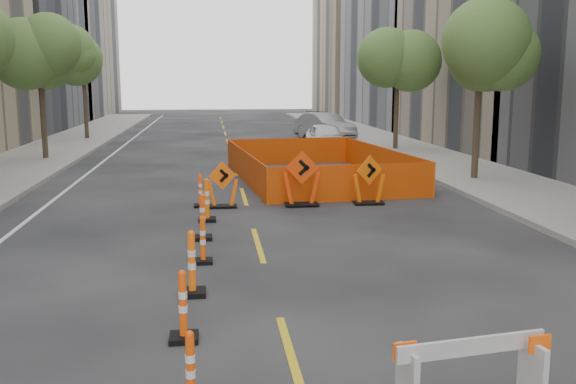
{
  "coord_description": "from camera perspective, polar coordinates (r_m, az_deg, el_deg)",
  "views": [
    {
      "loc": [
        -1.01,
        -9.85,
        3.64
      ],
      "look_at": [
        0.73,
        4.45,
        1.1
      ],
      "focal_mm": 40.0,
      "sensor_mm": 36.0,
      "label": 1
    }
  ],
  "objects": [
    {
      "name": "parked_car_far",
      "position": [
        45.04,
        2.17,
        6.22
      ],
      "size": [
        3.27,
        5.09,
        1.37
      ],
      "primitive_type": "imported",
      "rotation": [
        0.0,
        0.0,
        -0.31
      ],
      "color": "black",
      "rests_on": "ground"
    },
    {
      "name": "channelizer_4",
      "position": [
        12.93,
        -7.58,
        -4.23
      ],
      "size": [
        0.38,
        0.38,
        0.96
      ],
      "primitive_type": null,
      "color": "#E84E09",
      "rests_on": "ground"
    },
    {
      "name": "ground_plane",
      "position": [
        10.55,
        -1.03,
        -10.18
      ],
      "size": [
        140.0,
        140.0,
        0.0
      ],
      "primitive_type": "plane",
      "color": "black"
    },
    {
      "name": "channelizer_5",
      "position": [
        14.8,
        -7.6,
        -2.19
      ],
      "size": [
        0.42,
        0.42,
        1.07
      ],
      "primitive_type": null,
      "color": "#FF460A",
      "rests_on": "ground"
    },
    {
      "name": "sidewalk_right",
      "position": [
        24.29,
        17.5,
        1.09
      ],
      "size": [
        4.0,
        90.0,
        0.15
      ],
      "primitive_type": "cube",
      "color": "gray",
      "rests_on": "ground"
    },
    {
      "name": "bld_right_e",
      "position": [
        70.91,
        8.03,
        13.42
      ],
      "size": [
        12.0,
        14.0,
        16.0
      ],
      "primitive_type": "cube",
      "color": "tan",
      "rests_on": "ground"
    },
    {
      "name": "tree_l_d",
      "position": [
        40.54,
        -17.75,
        10.78
      ],
      "size": [
        2.8,
        2.8,
        5.95
      ],
      "color": "#382B1E",
      "rests_on": "ground"
    },
    {
      "name": "parked_car_near",
      "position": [
        32.41,
        3.4,
        4.83
      ],
      "size": [
        1.79,
        4.34,
        1.47
      ],
      "primitive_type": "imported",
      "rotation": [
        0.0,
        0.0,
        -0.01
      ],
      "color": "silver",
      "rests_on": "ground"
    },
    {
      "name": "channelizer_1",
      "position": [
        7.45,
        -8.66,
        -15.37
      ],
      "size": [
        0.36,
        0.36,
        0.92
      ],
      "primitive_type": null,
      "color": "#DE4109",
      "rests_on": "ground"
    },
    {
      "name": "channelizer_2",
      "position": [
        9.22,
        -9.32,
        -9.92
      ],
      "size": [
        0.41,
        0.41,
        1.03
      ],
      "primitive_type": null,
      "color": "#E94609",
      "rests_on": "ground"
    },
    {
      "name": "chevron_sign_left",
      "position": [
        18.42,
        -5.83,
        0.66
      ],
      "size": [
        1.0,
        0.76,
        1.33
      ],
      "primitive_type": null,
      "rotation": [
        0.0,
        0.0,
        0.28
      ],
      "color": "#F75C0A",
      "rests_on": "ground"
    },
    {
      "name": "channelizer_6",
      "position": [
        16.69,
        -7.22,
        -0.7
      ],
      "size": [
        0.44,
        0.44,
        1.13
      ],
      "primitive_type": null,
      "color": "#F9600A",
      "rests_on": "ground"
    },
    {
      "name": "tree_r_b",
      "position": [
        23.8,
        16.72,
        11.71
      ],
      "size": [
        2.8,
        2.8,
        5.95
      ],
      "color": "#382B1E",
      "rests_on": "ground"
    },
    {
      "name": "bld_left_e",
      "position": [
        67.67,
        -21.29,
        14.72
      ],
      "size": [
        12.0,
        20.0,
        20.0
      ],
      "primitive_type": "cube",
      "color": "gray",
      "rests_on": "ground"
    },
    {
      "name": "channelizer_3",
      "position": [
        11.04,
        -8.54,
        -6.26
      ],
      "size": [
        0.45,
        0.45,
        1.14
      ],
      "primitive_type": null,
      "color": "#F65D0A",
      "rests_on": "ground"
    },
    {
      "name": "tree_l_c",
      "position": [
        30.76,
        -21.23,
        10.98
      ],
      "size": [
        2.8,
        2.8,
        5.95
      ],
      "color": "#382B1E",
      "rests_on": "ground"
    },
    {
      "name": "tree_r_c",
      "position": [
        33.22,
        9.73,
        11.38
      ],
      "size": [
        2.8,
        2.8,
        5.95
      ],
      "color": "#382B1E",
      "rests_on": "ground"
    },
    {
      "name": "parked_car_mid",
      "position": [
        39.71,
        3.28,
        5.87
      ],
      "size": [
        3.38,
        5.14,
        1.6
      ],
      "primitive_type": "imported",
      "rotation": [
        0.0,
        0.0,
        0.38
      ],
      "color": "#959499",
      "rests_on": "ground"
    },
    {
      "name": "chevron_sign_center",
      "position": [
        18.53,
        1.23,
        1.21
      ],
      "size": [
        1.24,
        0.98,
        1.62
      ],
      "primitive_type": null,
      "rotation": [
        0.0,
        0.0,
        -0.35
      ],
      "color": "red",
      "rests_on": "ground"
    },
    {
      "name": "chevron_sign_right",
      "position": [
        18.95,
        7.22,
        1.09
      ],
      "size": [
        1.12,
        0.89,
        1.46
      ],
      "primitive_type": null,
      "rotation": [
        0.0,
        0.0,
        0.36
      ],
      "color": "#E15C09",
      "rests_on": "ground"
    },
    {
      "name": "barricade_board",
      "position": [
        7.52,
        15.92,
        -15.51
      ],
      "size": [
        1.84,
        0.8,
        0.9
      ],
      "primitive_type": null,
      "rotation": [
        0.0,
        0.0,
        0.16
      ],
      "color": "silver",
      "rests_on": "ground"
    },
    {
      "name": "channelizer_7",
      "position": [
        18.61,
        -7.8,
        0.15
      ],
      "size": [
        0.38,
        0.38,
        0.97
      ],
      "primitive_type": null,
      "color": "#FF480A",
      "rests_on": "ground"
    },
    {
      "name": "bld_right_c",
      "position": [
        38.31,
        21.86,
        14.33
      ],
      "size": [
        12.0,
        16.0,
        14.0
      ],
      "primitive_type": "cube",
      "color": "gray",
      "rests_on": "ground"
    },
    {
      "name": "safety_fence",
      "position": [
        23.63,
        2.41,
        2.5
      ],
      "size": [
        6.11,
        9.42,
        1.12
      ],
      "primitive_type": null,
      "rotation": [
        0.0,
        0.0,
        0.1
      ],
      "color": "#E65A0C",
      "rests_on": "ground"
    }
  ]
}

